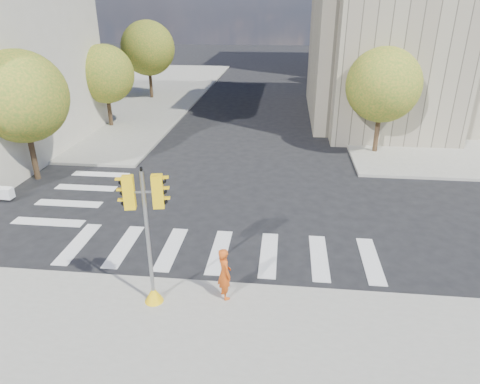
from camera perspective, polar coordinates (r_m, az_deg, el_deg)
name	(u,v)px	position (r m, az deg, el deg)	size (l,w,h in m)	color
ground	(229,226)	(17.47, -1.45, -4.52)	(160.00, 160.00, 0.00)	black
sidewalk_far_left	(66,92)	(47.48, -22.19, 12.27)	(28.00, 40.00, 0.15)	gray
tree_lw_near	(21,97)	(23.34, -27.16, 11.22)	(4.40, 4.40, 6.41)	#382616
tree_lw_mid	(105,74)	(32.13, -17.55, 14.76)	(4.00, 4.00, 5.77)	#382616
tree_lw_far	(148,48)	(41.36, -12.19, 18.23)	(4.80, 4.80, 6.95)	#382616
tree_re_near	(383,85)	(26.14, 18.56, 13.36)	(4.20, 4.20, 6.16)	#382616
tree_re_mid	(355,55)	(37.81, 15.06, 17.19)	(4.60, 4.60, 6.66)	#382616
tree_re_far	(339,47)	(49.71, 13.07, 18.27)	(4.00, 4.00, 5.88)	#382616
lamp_near	(380,66)	(30.04, 18.18, 15.68)	(0.35, 0.18, 8.11)	black
lamp_far	(352,46)	(43.77, 14.68, 18.36)	(0.35, 0.18, 8.11)	black
traffic_signal	(149,249)	(12.45, -12.02, -7.47)	(1.08, 0.56, 4.28)	yellow
photographer	(224,273)	(12.91, -2.08, -10.78)	(0.61, 0.40, 1.67)	#C34A12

